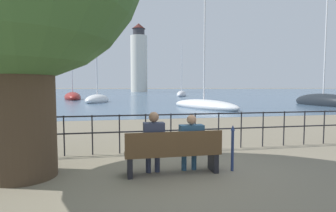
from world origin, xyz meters
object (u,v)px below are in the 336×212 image
Objects in this scene: seated_person_right at (191,141)px; closed_umbrella at (232,145)px; sailboat_2 at (97,100)px; sailboat_1 at (73,97)px; harbor_lighthouse at (139,60)px; sailboat_0 at (204,105)px; seated_person_left at (154,140)px; park_bench at (173,153)px; sailboat_3 at (181,94)px; sailboat_4 at (323,101)px.

seated_person_right is 0.90m from closed_umbrella.
sailboat_2 is at bearing 99.83° from closed_umbrella.
closed_umbrella is 0.09× the size of sailboat_1.
harbor_lighthouse is at bearing 86.36° from closed_umbrella.
seated_person_right is 0.11× the size of sailboat_0.
seated_person_left reaches higher than seated_person_right.
seated_person_left is at bearing -133.31° from sailboat_0.
park_bench is 1.62× the size of seated_person_right.
seated_person_left is at bearing 168.90° from park_bench.
sailboat_1 is 9.78m from sailboat_2.
sailboat_3 reaches higher than seated_person_right.
sailboat_3 is (5.34, 29.11, 0.09)m from sailboat_0.
harbor_lighthouse is at bearing 68.19° from sailboat_0.
sailboat_4 is at bearing 44.32° from closed_umbrella.
sailboat_2 is at bearing 97.15° from park_bench.
closed_umbrella is 0.13× the size of sailboat_2.
seated_person_left is 1.30× the size of closed_umbrella.
harbor_lighthouse is (-11.30, 76.17, 11.32)m from sailboat_4.
closed_umbrella is at bearing -83.05° from sailboat_3.
seated_person_right is at bearing 173.83° from closed_umbrella.
closed_umbrella is (1.27, -0.02, 0.11)m from park_bench.
sailboat_0 is 12.35m from sailboat_4.
seated_person_left is 0.10× the size of sailboat_4.
seated_person_left is 46.69m from sailboat_3.
seated_person_right is 46.49m from sailboat_3.
harbor_lighthouse reaches higher than sailboat_4.
sailboat_2 is (-4.61, 26.62, -0.25)m from closed_umbrella.
sailboat_4 is at bearing 41.52° from seated_person_left.
closed_umbrella is 0.07× the size of sailboat_4.
harbor_lighthouse is (14.68, 57.51, 11.38)m from sailboat_1.
park_bench is 0.19× the size of sailboat_1.
seated_person_left is (-0.39, 0.08, 0.26)m from park_bench.
sailboat_2 is (-2.95, 26.53, -0.40)m from seated_person_left.
park_bench is at bearing 179.18° from closed_umbrella.
sailboat_4 is (25.99, -18.66, 0.06)m from sailboat_1.
sailboat_1 is at bearing 102.55° from seated_person_right.
sailboat_0 is (4.90, 16.13, -0.28)m from closed_umbrella.
sailboat_3 is (11.12, 45.14, -0.31)m from seated_person_right.
park_bench is at bearing -139.40° from sailboat_4.
park_bench is 1.53× the size of seated_person_left.
sailboat_1 reaches higher than sailboat_3.
seated_person_right is at bearing -84.14° from sailboat_3.
sailboat_4 is 0.53× the size of harbor_lighthouse.
sailboat_3 is 0.79× the size of sailboat_4.
harbor_lighthouse reaches higher than sailboat_3.
closed_umbrella is 27.02m from sailboat_2.
closed_umbrella is (0.88, -0.10, -0.12)m from seated_person_right.
sailboat_0 reaches higher than sailboat_2.
seated_person_right is 0.16× the size of sailboat_2.
park_bench is 1.28m from closed_umbrella.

